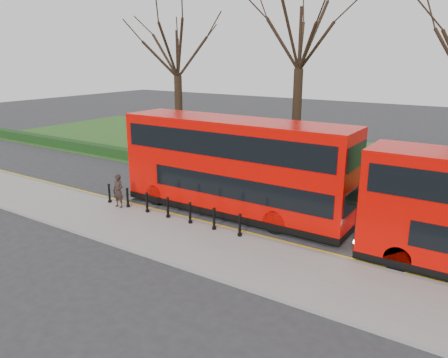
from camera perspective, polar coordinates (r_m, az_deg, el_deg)
The scene contains 12 objects.
ground at distance 23.05m, azimuth -6.04°, elevation -4.10°, with size 120.00×120.00×0.00m, color #28282B.
pavement at distance 20.96m, azimuth -11.29°, elevation -6.19°, with size 60.00×4.00×0.15m, color gray.
kerb at distance 22.31m, azimuth -7.68°, elevation -4.64°, with size 60.00×0.25×0.16m, color slate.
grass_verge at distance 35.40m, azimuth 9.58°, elevation 2.92°, with size 60.00×18.00×0.06m, color #284C19.
hedge at distance 28.23m, azimuth 2.73°, elevation 0.59°, with size 60.00×0.90×0.80m, color black.
yellow_line_outer at distance 22.54m, azimuth -7.17°, elevation -4.58°, with size 60.00×0.10×0.01m, color yellow.
yellow_line_inner at distance 22.69m, azimuth -6.84°, elevation -4.44°, with size 60.00×0.10×0.01m, color yellow.
tree_left at distance 34.48m, azimuth -6.16°, elevation 16.61°, with size 7.33×7.33×11.45m.
tree_mid at distance 29.18m, azimuth 9.95°, elevation 18.49°, with size 8.16×8.16×12.76m.
bollard_row at distance 21.56m, azimuth -7.35°, elevation -3.74°, with size 8.42×0.15×1.00m.
bus_lead at distance 21.85m, azimuth 1.34°, elevation 1.55°, with size 12.13×2.78×4.83m.
pedestrian at distance 23.36m, azimuth -13.64°, elevation -1.53°, with size 0.64×0.42×1.76m, color black.
Camera 1 is at (13.94, -16.59, 7.85)m, focal length 35.00 mm.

